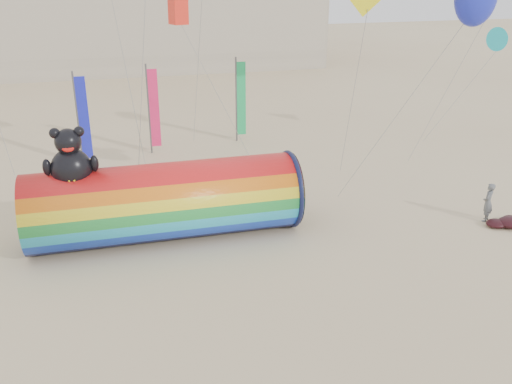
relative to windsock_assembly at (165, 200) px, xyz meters
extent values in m
plane|color=#CCB58C|center=(2.77, -3.45, -1.65)|extent=(160.00, 160.00, 0.00)
cylinder|color=red|center=(0.01, 0.00, -0.08)|extent=(10.73, 3.13, 3.13)
torus|color=#0F1438|center=(5.27, 0.00, -0.08)|extent=(0.21, 3.28, 3.28)
cylinder|color=black|center=(5.40, 0.00, -0.08)|extent=(0.05, 3.10, 3.10)
ellipsoid|color=black|center=(-3.39, 0.00, 1.62)|extent=(1.53, 1.37, 1.61)
ellipsoid|color=yellow|center=(-3.39, -0.49, 1.53)|extent=(0.79, 0.34, 0.69)
sphere|color=black|center=(-3.39, 0.00, 2.69)|extent=(0.98, 0.98, 0.98)
sphere|color=black|center=(-3.82, 0.00, 3.05)|extent=(0.39, 0.39, 0.39)
sphere|color=black|center=(-2.96, 0.00, 3.05)|extent=(0.39, 0.39, 0.39)
ellipsoid|color=red|center=(-3.39, -0.40, 2.56)|extent=(0.43, 0.16, 0.28)
ellipsoid|color=black|center=(-4.24, -0.09, 1.80)|extent=(0.32, 0.32, 0.64)
ellipsoid|color=black|center=(-2.54, -0.09, 1.80)|extent=(0.32, 0.32, 0.64)
imported|color=#575C5F|center=(13.61, -2.03, -0.78)|extent=(0.74, 0.73, 1.73)
ellipsoid|color=#3D0B11|center=(14.28, -2.85, -1.45)|extent=(1.17, 0.99, 0.41)
ellipsoid|color=#3D0B11|center=(13.68, -2.70, -1.49)|extent=(0.91, 0.77, 0.32)
ellipsoid|color=#3D0B11|center=(14.58, -2.45, -1.51)|extent=(0.78, 0.66, 0.27)
cylinder|color=#59595E|center=(-3.45, 9.97, 0.95)|extent=(0.10, 0.10, 5.20)
cube|color=#1B21CF|center=(-3.14, 9.97, 1.00)|extent=(0.56, 0.06, 4.50)
cylinder|color=#59595E|center=(0.43, 11.21, 0.95)|extent=(0.10, 0.10, 5.20)
cube|color=#F62261|center=(0.74, 11.21, 1.00)|extent=(0.56, 0.06, 4.50)
cylinder|color=#59595E|center=(5.82, 12.29, 0.95)|extent=(0.10, 0.10, 5.20)
cube|color=#1AAF5B|center=(6.13, 12.29, 1.00)|extent=(0.56, 0.06, 4.50)
cone|color=#1BC8DB|center=(19.78, 6.66, 4.85)|extent=(1.30, 1.30, 1.17)
cube|color=#FD2D1C|center=(1.86, 7.17, 6.61)|extent=(0.73, 0.73, 1.16)
camera|label=1|loc=(-1.87, -21.24, 8.91)|focal=40.00mm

